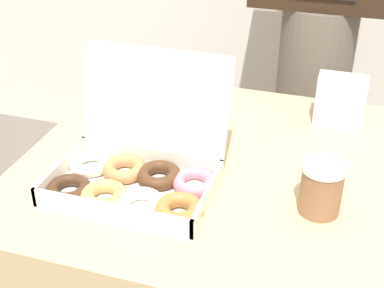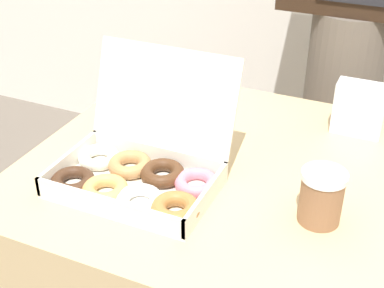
{
  "view_description": "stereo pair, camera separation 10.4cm",
  "coord_description": "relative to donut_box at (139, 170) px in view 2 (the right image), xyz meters",
  "views": [
    {
      "loc": [
        0.11,
        -1.01,
        1.4
      ],
      "look_at": [
        -0.16,
        -0.16,
        0.86
      ],
      "focal_mm": 50.0,
      "sensor_mm": 36.0,
      "label": 1
    },
    {
      "loc": [
        0.21,
        -0.97,
        1.4
      ],
      "look_at": [
        -0.16,
        -0.16,
        0.86
      ],
      "focal_mm": 50.0,
      "sensor_mm": 36.0,
      "label": 2
    }
  ],
  "objects": [
    {
      "name": "donut_box",
      "position": [
        0.0,
        0.0,
        0.0
      ],
      "size": [
        0.37,
        0.31,
        0.26
      ],
      "color": "white",
      "rests_on": "table"
    },
    {
      "name": "napkin_holder",
      "position": [
        0.39,
        0.43,
        0.03
      ],
      "size": [
        0.12,
        0.06,
        0.13
      ],
      "color": "silver",
      "rests_on": "table"
    },
    {
      "name": "coffee_cup",
      "position": [
        0.38,
        0.04,
        0.02
      ],
      "size": [
        0.09,
        0.09,
        0.11
      ],
      "color": "#8C6042",
      "rests_on": "table"
    }
  ]
}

